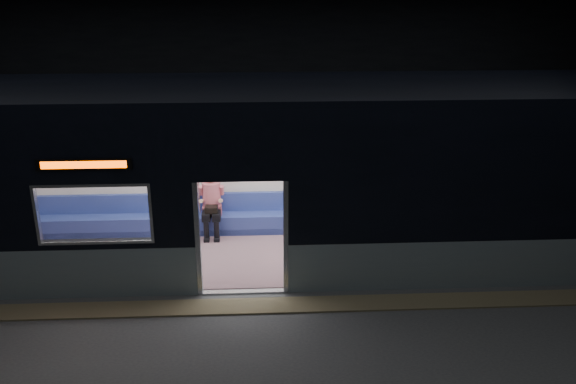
{
  "coord_description": "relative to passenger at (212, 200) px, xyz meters",
  "views": [
    {
      "loc": [
        0.29,
        -8.34,
        5.24
      ],
      "look_at": [
        0.84,
        2.3,
        1.39
      ],
      "focal_mm": 38.0,
      "sensor_mm": 36.0,
      "label": 1
    }
  ],
  "objects": [
    {
      "name": "station_floor",
      "position": [
        0.68,
        -3.55,
        -0.8
      ],
      "size": [
        24.0,
        14.0,
        0.01
      ],
      "primitive_type": "cube",
      "color": "#47494C",
      "rests_on": "ground"
    },
    {
      "name": "metro_car",
      "position": [
        0.68,
        -1.0,
        1.05
      ],
      "size": [
        18.0,
        3.04,
        3.35
      ],
      "color": "#86999F",
      "rests_on": "station_floor"
    },
    {
      "name": "transit_map",
      "position": [
        3.19,
        0.31,
        0.67
      ],
      "size": [
        0.99,
        0.03,
        0.64
      ],
      "primitive_type": "cube",
      "color": "white",
      "rests_on": "metro_car"
    },
    {
      "name": "station_envelope",
      "position": [
        0.68,
        -3.55,
        2.87
      ],
      "size": [
        24.0,
        14.0,
        5.0
      ],
      "color": "black",
      "rests_on": "station_floor"
    },
    {
      "name": "passenger",
      "position": [
        0.0,
        0.0,
        0.0
      ],
      "size": [
        0.43,
        0.71,
        1.37
      ],
      "rotation": [
        0.0,
        0.0,
        0.16
      ],
      "color": "black",
      "rests_on": "metro_car"
    },
    {
      "name": "tactile_strip",
      "position": [
        0.68,
        -3.0,
        -0.78
      ],
      "size": [
        22.8,
        0.5,
        0.03
      ],
      "primitive_type": "cube",
      "color": "#8C7F59",
      "rests_on": "station_floor"
    },
    {
      "name": "handbag",
      "position": [
        0.0,
        -0.22,
        -0.12
      ],
      "size": [
        0.33,
        0.31,
        0.13
      ],
      "primitive_type": "cube",
      "rotation": [
        0.0,
        0.0,
        0.39
      ],
      "color": "black",
      "rests_on": "passenger"
    }
  ]
}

